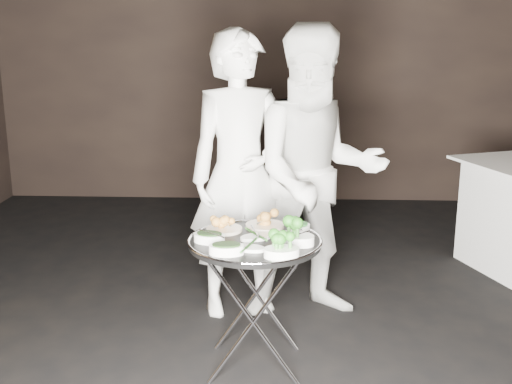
{
  "coord_description": "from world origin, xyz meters",
  "views": [
    {
      "loc": [
        -0.02,
        -3.2,
        1.81
      ],
      "look_at": [
        -0.17,
        0.12,
        0.95
      ],
      "focal_mm": 45.0,
      "sensor_mm": 36.0,
      "label": 1
    }
  ],
  "objects_px": {
    "waiter_right": "(317,175)",
    "serving_tray": "(255,242)",
    "tray_stand": "(255,298)",
    "waiter_left": "(241,175)"
  },
  "relations": [
    {
      "from": "tray_stand",
      "to": "waiter_right",
      "type": "relative_size",
      "value": 0.39
    },
    {
      "from": "waiter_right",
      "to": "serving_tray",
      "type": "bearing_deg",
      "value": -127.26
    },
    {
      "from": "waiter_left",
      "to": "waiter_right",
      "type": "xyz_separation_m",
      "value": [
        0.47,
        -0.03,
        0.01
      ]
    },
    {
      "from": "waiter_left",
      "to": "waiter_right",
      "type": "bearing_deg",
      "value": -23.15
    },
    {
      "from": "serving_tray",
      "to": "waiter_right",
      "type": "distance_m",
      "value": 0.81
    },
    {
      "from": "waiter_left",
      "to": "serving_tray",
      "type": "bearing_deg",
      "value": -99.91
    },
    {
      "from": "waiter_left",
      "to": "waiter_right",
      "type": "height_order",
      "value": "waiter_right"
    },
    {
      "from": "waiter_right",
      "to": "waiter_left",
      "type": "bearing_deg",
      "value": 165.3
    },
    {
      "from": "serving_tray",
      "to": "tray_stand",
      "type": "bearing_deg",
      "value": -90.0
    },
    {
      "from": "tray_stand",
      "to": "serving_tray",
      "type": "height_order",
      "value": "serving_tray"
    }
  ]
}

